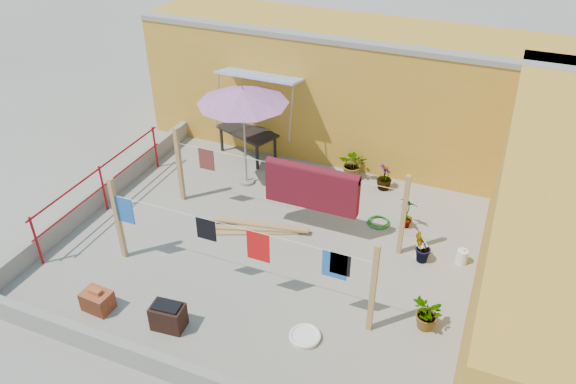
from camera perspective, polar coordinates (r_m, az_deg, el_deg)
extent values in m
plane|color=#9E998E|center=(11.50, -1.98, -5.42)|extent=(80.00, 80.00, 0.00)
cube|color=#C7832B|center=(14.38, 7.59, 10.13)|extent=(11.00, 2.40, 3.20)
cube|color=gray|center=(12.88, 6.76, 14.80)|extent=(11.00, 0.35, 0.12)
cube|color=#2D51B2|center=(13.45, -2.89, 11.70)|extent=(2.00, 0.79, 0.22)
cylinder|color=gray|center=(13.81, -7.10, 9.16)|extent=(0.03, 0.30, 1.28)
cylinder|color=gray|center=(13.04, 0.32, 7.92)|extent=(0.03, 0.30, 1.28)
cube|color=#C7832B|center=(9.96, 26.36, -4.86)|extent=(2.40, 9.00, 3.20)
cube|color=gray|center=(9.15, -11.68, -17.28)|extent=(8.30, 0.16, 0.44)
cube|color=gray|center=(13.30, -18.25, -0.19)|extent=(0.16, 7.30, 0.44)
cylinder|color=maroon|center=(11.74, -24.19, -4.55)|extent=(0.05, 0.05, 1.10)
cylinder|color=maroon|center=(12.87, -18.24, 0.37)|extent=(0.05, 0.05, 1.10)
cylinder|color=maroon|center=(14.19, -13.33, 4.43)|extent=(0.05, 0.05, 1.10)
cylinder|color=maroon|center=(12.61, -18.63, 2.27)|extent=(0.04, 4.20, 0.04)
cylinder|color=maroon|center=(12.84, -18.28, 0.55)|extent=(0.04, 4.20, 0.04)
cube|color=tan|center=(11.16, -16.90, -2.66)|extent=(0.09, 0.09, 1.80)
cube|color=tan|center=(9.30, 8.63, -9.72)|extent=(0.09, 0.09, 1.80)
cube|color=tan|center=(11.00, 11.66, -2.37)|extent=(0.09, 0.09, 1.80)
cube|color=tan|center=(12.61, -10.97, 2.72)|extent=(0.09, 0.09, 1.80)
cylinder|color=silver|center=(9.63, -5.57, -3.48)|extent=(5.00, 0.01, 0.01)
cylinder|color=silver|center=(11.27, -0.45, 2.70)|extent=(5.00, 0.01, 0.01)
cube|color=#540E19|center=(11.29, 2.44, 0.37)|extent=(1.95, 0.22, 0.88)
cube|color=black|center=(11.17, 3.66, 0.53)|extent=(0.35, 0.02, 0.59)
cube|color=maroon|center=(12.12, -8.29, 3.31)|extent=(0.36, 0.02, 0.50)
cube|color=#1F58AB|center=(10.90, -16.29, -1.76)|extent=(0.39, 0.02, 0.56)
cube|color=black|center=(9.99, -8.32, -3.76)|extent=(0.38, 0.02, 0.45)
cube|color=red|center=(9.64, -3.05, -5.54)|extent=(0.42, 0.02, 0.60)
cube|color=#1F58AB|center=(9.23, 4.76, -7.41)|extent=(0.43, 0.02, 0.53)
cube|color=black|center=(9.18, 5.33, -7.32)|extent=(0.35, 0.02, 0.43)
cylinder|color=gray|center=(13.47, -4.22, 1.09)|extent=(0.37, 0.37, 0.06)
cylinder|color=gray|center=(12.90, -4.42, 5.40)|extent=(0.05, 0.05, 2.35)
cone|color=#B76297|center=(12.44, -4.63, 9.70)|extent=(2.26, 2.26, 0.33)
cylinder|color=gray|center=(12.37, -4.67, 10.48)|extent=(0.04, 0.04, 0.10)
cube|color=black|center=(14.30, -4.15, 6.18)|extent=(1.72, 1.28, 0.06)
cube|color=black|center=(14.74, -6.76, 5.36)|extent=(0.06, 0.06, 0.67)
cube|color=black|center=(15.09, -4.97, 6.16)|extent=(0.06, 0.06, 0.67)
cube|color=black|center=(13.84, -3.15, 3.57)|extent=(0.06, 0.06, 0.67)
cube|color=black|center=(14.21, -1.34, 4.46)|extent=(0.06, 0.06, 0.67)
cube|color=#AF4B28|center=(10.57, -18.78, -10.42)|extent=(0.53, 0.40, 0.37)
cube|color=#B2562A|center=(10.43, -19.00, -9.53)|extent=(0.24, 0.12, 0.07)
cube|color=tan|center=(11.82, -3.99, -4.14)|extent=(1.95, 0.96, 0.04)
cube|color=tan|center=(11.85, -3.39, -3.72)|extent=(2.01, 0.80, 0.04)
cube|color=tan|center=(11.88, -2.80, -3.32)|extent=(2.06, 0.53, 0.04)
cube|color=black|center=(9.91, -12.07, -12.28)|extent=(0.59, 0.42, 0.46)
cube|color=black|center=(9.73, -12.24, -11.25)|extent=(0.49, 0.32, 0.04)
cylinder|color=white|center=(9.66, 1.73, -14.50)|extent=(0.51, 0.51, 0.07)
torus|color=white|center=(9.64, 1.73, -14.37)|extent=(0.54, 0.54, 0.05)
cylinder|color=white|center=(11.48, 17.25, -6.31)|extent=(0.22, 0.22, 0.30)
cylinder|color=white|center=(11.38, 17.39, -5.64)|extent=(0.06, 0.06, 0.05)
cylinder|color=white|center=(11.42, 13.36, -5.84)|extent=(0.22, 0.22, 0.30)
cylinder|color=white|center=(11.32, 13.47, -5.17)|extent=(0.06, 0.06, 0.05)
torus|color=#196D18|center=(12.24, 9.19, -3.08)|extent=(0.50, 0.50, 0.03)
torus|color=#196D18|center=(12.21, 9.20, -2.94)|extent=(0.42, 0.42, 0.03)
imported|color=#1D5819|center=(13.56, 6.66, 2.87)|extent=(0.75, 0.67, 0.75)
imported|color=#1D5819|center=(13.24, 9.77, 1.49)|extent=(0.45, 0.45, 0.63)
imported|color=#1D5819|center=(12.02, 12.08, -2.00)|extent=(0.48, 0.41, 0.77)
imported|color=#1D5819|center=(11.19, 13.45, -5.52)|extent=(0.47, 0.48, 0.68)
imported|color=#1D5819|center=(9.90, 14.06, -11.98)|extent=(0.69, 0.73, 0.63)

